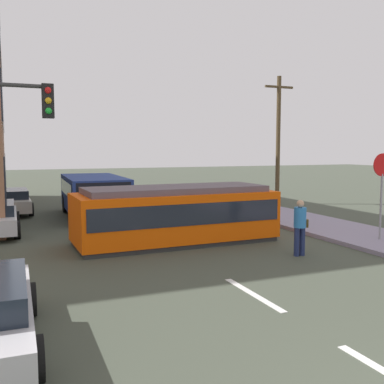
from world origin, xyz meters
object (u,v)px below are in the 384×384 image
Objects in this scene: streetcar_tram at (176,214)px; parked_sedan_furthest at (9,201)px; city_bus at (94,193)px; stop_sign at (382,178)px; utility_pole_mid at (278,138)px; pedestrian_crossing at (300,224)px.

streetcar_tram reaches higher than parked_sedan_furthest.
city_bus is 12.57m from stop_sign.
stop_sign is at bearing -51.61° from city_bus.
utility_pole_mid is (14.34, -1.75, 3.17)m from parked_sedan_furthest.
streetcar_tram is 1.15× the size of city_bus.
utility_pole_mid is (2.85, 10.52, 1.60)m from stop_sign.
streetcar_tram is 10.85m from parked_sedan_furthest.
streetcar_tram is at bearing -139.66° from utility_pole_mid.
utility_pole_mid is at bearing 40.34° from streetcar_tram.
city_bus is at bearing 112.38° from pedestrian_crossing.
pedestrian_crossing is (2.74, -3.19, -0.04)m from streetcar_tram.
parked_sedan_furthest is at bearing 146.54° from city_bus.
utility_pole_mid is at bearing 59.68° from pedestrian_crossing.
utility_pole_mid reaches higher than parked_sedan_furthest.
stop_sign reaches higher than pedestrian_crossing.
utility_pole_mid reaches higher than pedestrian_crossing.
utility_pole_mid is (6.41, 10.95, 2.85)m from pedestrian_crossing.
pedestrian_crossing is at bearing -120.32° from utility_pole_mid.
streetcar_tram is at bearing 130.63° from pedestrian_crossing.
parked_sedan_furthest is (-3.72, 2.46, -0.45)m from city_bus.
stop_sign is at bearing -105.15° from utility_pole_mid.
stop_sign is (3.56, 0.43, 1.25)m from pedestrian_crossing.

